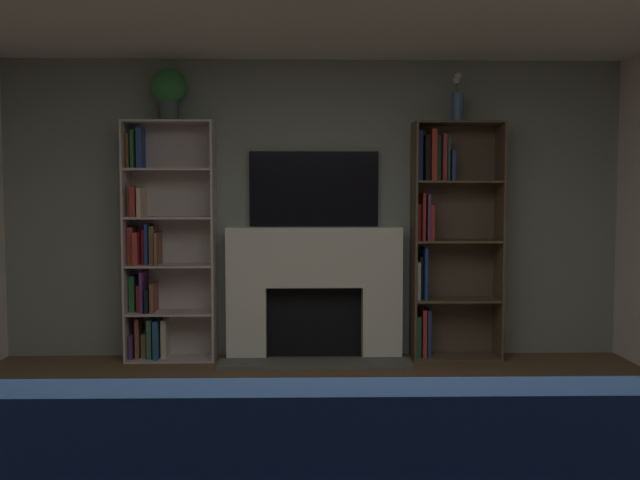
# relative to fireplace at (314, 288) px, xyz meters

# --- Properties ---
(wall_back_accent) EXTENTS (5.40, 0.06, 2.54)m
(wall_back_accent) POSITION_rel_fireplace_xyz_m (0.00, 0.16, 0.67)
(wall_back_accent) COLOR gray
(wall_back_accent) RESTS_ON ground_plane
(fireplace) EXTENTS (1.58, 0.55, 1.12)m
(fireplace) POSITION_rel_fireplace_xyz_m (0.00, 0.00, 0.00)
(fireplace) COLOR white
(fireplace) RESTS_ON ground_plane
(tv) EXTENTS (1.10, 0.06, 0.64)m
(tv) POSITION_rel_fireplace_xyz_m (0.00, 0.10, 0.84)
(tv) COLOR black
(tv) RESTS_ON fireplace
(bookshelf_left) EXTENTS (0.75, 0.31, 2.00)m
(bookshelf_left) POSITION_rel_fireplace_xyz_m (-1.29, 0.01, 0.31)
(bookshelf_left) COLOR beige
(bookshelf_left) RESTS_ON ground_plane
(bookshelf_right) EXTENTS (0.75, 0.32, 2.00)m
(bookshelf_right) POSITION_rel_fireplace_xyz_m (1.11, 0.01, 0.46)
(bookshelf_right) COLOR brown
(bookshelf_right) RESTS_ON ground_plane
(potted_plant) EXTENTS (0.30, 0.30, 0.43)m
(potted_plant) POSITION_rel_fireplace_xyz_m (-1.20, -0.02, 1.65)
(potted_plant) COLOR #425150
(potted_plant) RESTS_ON bookshelf_left
(vase_with_flowers) EXTENTS (0.10, 0.10, 0.41)m
(vase_with_flowers) POSITION_rel_fireplace_xyz_m (1.20, -0.02, 1.55)
(vase_with_flowers) COLOR #496C90
(vase_with_flowers) RESTS_ON bookshelf_right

